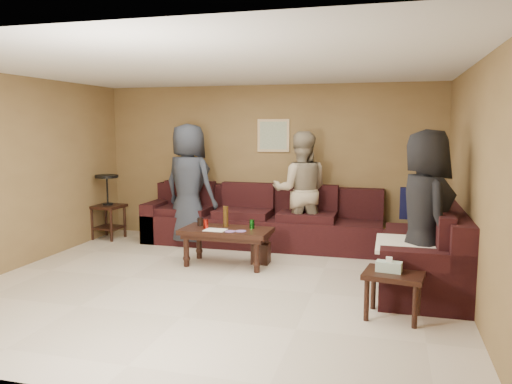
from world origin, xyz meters
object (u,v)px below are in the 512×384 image
at_px(end_table_left, 108,205).
at_px(person_right, 425,214).
at_px(coffee_table, 226,234).
at_px(side_table_right, 393,278).
at_px(waste_bin, 261,253).
at_px(sectional_sofa, 307,235).
at_px(person_middle, 301,191).
at_px(person_left, 189,185).

bearing_deg(end_table_left, person_right, -18.21).
xyz_separation_m(coffee_table, side_table_right, (2.14, -1.35, -0.02)).
relative_size(end_table_left, waste_bin, 3.79).
height_order(end_table_left, waste_bin, end_table_left).
bearing_deg(waste_bin, sectional_sofa, 41.09).
bearing_deg(sectional_sofa, person_middle, 110.17).
xyz_separation_m(coffee_table, waste_bin, (0.43, 0.21, -0.28)).
height_order(coffee_table, person_middle, person_middle).
height_order(coffee_table, waste_bin, coffee_table).
xyz_separation_m(waste_bin, person_right, (2.03, -0.79, 0.77)).
height_order(waste_bin, person_right, person_right).
xyz_separation_m(person_left, person_middle, (1.72, 0.19, -0.06)).
xyz_separation_m(side_table_right, person_right, (0.32, 0.76, 0.51)).
height_order(coffee_table, end_table_left, end_table_left).
relative_size(sectional_sofa, side_table_right, 7.54).
height_order(sectional_sofa, side_table_right, sectional_sofa).
bearing_deg(end_table_left, sectional_sofa, -5.50).
height_order(end_table_left, person_right, person_right).
distance_m(side_table_right, person_right, 0.97).
bearing_deg(waste_bin, person_right, -21.33).
height_order(end_table_left, person_middle, person_middle).
distance_m(sectional_sofa, coffee_table, 1.19).
relative_size(side_table_right, waste_bin, 2.21).
relative_size(waste_bin, person_middle, 0.16).
distance_m(end_table_left, person_left, 1.51).
bearing_deg(person_left, end_table_left, 16.99).
relative_size(coffee_table, person_left, 0.64).
bearing_deg(sectional_sofa, person_right, -40.48).
height_order(waste_bin, person_middle, person_middle).
bearing_deg(person_middle, person_right, 122.65).
distance_m(end_table_left, side_table_right, 5.11).
bearing_deg(waste_bin, person_middle, 69.03).
bearing_deg(end_table_left, waste_bin, -15.87).
distance_m(coffee_table, waste_bin, 0.55).
bearing_deg(sectional_sofa, person_left, 171.23).
height_order(side_table_right, person_right, person_right).
bearing_deg(side_table_right, coffee_table, 147.76).
bearing_deg(person_middle, side_table_right, 107.30).
bearing_deg(person_middle, waste_bin, 58.15).
height_order(coffee_table, side_table_right, coffee_table).
bearing_deg(sectional_sofa, coffee_table, -144.87).
distance_m(side_table_right, person_middle, 2.90).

